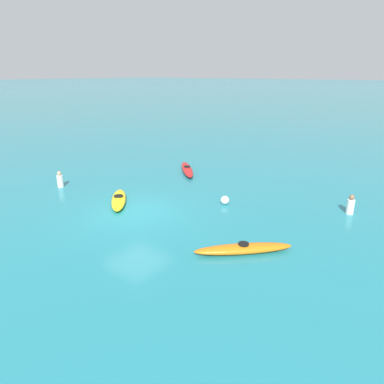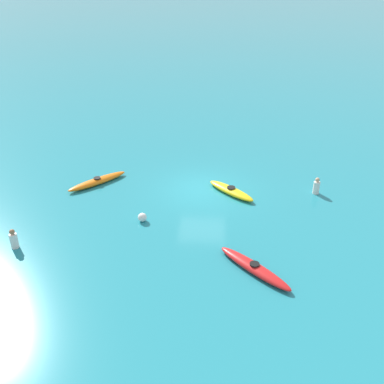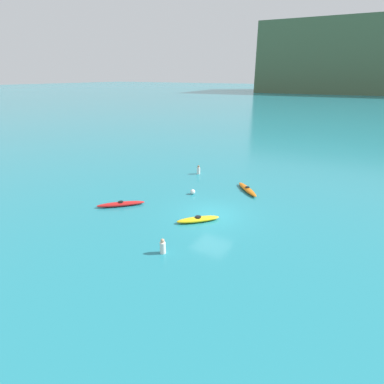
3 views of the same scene
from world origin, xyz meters
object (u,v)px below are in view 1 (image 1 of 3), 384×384
kayak_red (187,169)px  person_by_kayaks (351,205)px  kayak_yellow (119,200)px  person_near_shore (60,180)px  kayak_orange (243,249)px  buoy_white (225,200)px

kayak_red → person_by_kayaks: bearing=84.7°
kayak_yellow → kayak_red: same height
kayak_yellow → kayak_red: bearing=-172.6°
person_near_shore → person_by_kayaks: size_ratio=1.00×
kayak_orange → person_by_kayaks: bearing=161.9°
kayak_red → kayak_orange: bearing=49.2°
kayak_yellow → person_near_shore: person_near_shore is taller
person_near_shore → kayak_orange: bearing=88.5°
person_by_kayaks → kayak_red: bearing=-95.3°
kayak_yellow → kayak_orange: 7.09m
kayak_yellow → person_by_kayaks: person_by_kayaks is taller
buoy_white → kayak_orange: bearing=40.4°
kayak_red → person_by_kayaks: size_ratio=3.28×
kayak_red → buoy_white: bearing=56.0°
buoy_white → person_by_kayaks: bearing=115.6°
kayak_yellow → kayak_red: (-6.19, -0.81, -0.00)m
person_by_kayaks → kayak_orange: bearing=-18.1°
kayak_orange → buoy_white: bearing=-139.6°
kayak_orange → buoy_white: (-3.52, -3.00, 0.04)m
kayak_orange → kayak_red: (-6.80, -7.87, 0.00)m
buoy_white → person_by_kayaks: (-2.36, 4.92, 0.18)m
kayak_orange → buoy_white: size_ratio=6.89×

